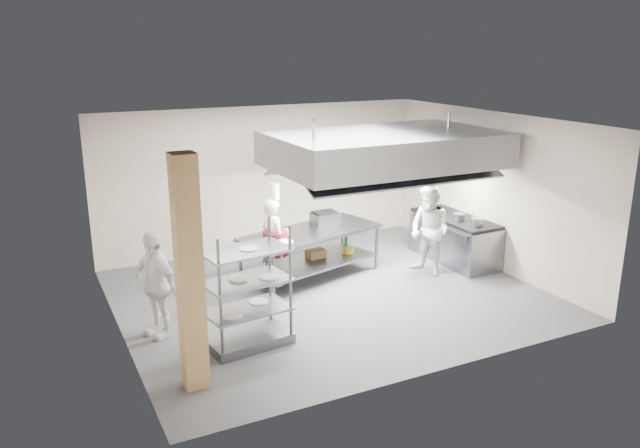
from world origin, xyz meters
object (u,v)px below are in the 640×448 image
island (311,254)px  chef_line (430,231)px  cooking_range (454,240)px  chef_plating (155,284)px  chef_head (273,242)px  griddle (325,219)px  stockpot (459,217)px  pass_rack (247,287)px

island → chef_line: chef_line is taller
cooking_range → chef_plating: 6.14m
island → chef_head: chef_head is taller
chef_head → griddle: size_ratio=3.37×
island → stockpot: 2.98m
pass_rack → cooking_range: 5.27m
chef_plating → cooking_range: bearing=74.3°
island → chef_line: size_ratio=1.58×
cooking_range → stockpot: (-0.14, -0.27, 0.56)m
chef_line → stockpot: (0.78, 0.13, 0.13)m
pass_rack → chef_head: bearing=51.5°
chef_head → stockpot: 3.67m
cooking_range → griddle: bearing=165.8°
cooking_range → chef_head: chef_head is taller
pass_rack → chef_head: pass_rack is taller
chef_plating → stockpot: 5.96m
chef_plating → griddle: (3.50, 1.39, 0.22)m
chef_head → cooking_range: bearing=-110.4°
chef_head → griddle: chef_head is taller
chef_head → island: bearing=-104.9°
pass_rack → stockpot: pass_rack is taller
cooking_range → chef_plating: bearing=-173.1°
griddle → stockpot: griddle is taller
chef_head → griddle: 1.21m
island → griddle: 0.75m
island → cooking_range: (2.99, -0.39, -0.04)m
chef_line → cooking_range: bearing=99.8°
cooking_range → island: bearing=172.6°
chef_head → chef_line: chef_line is taller
island → cooking_range: bearing=-22.5°
island → cooking_range: island is taller
cooking_range → stockpot: size_ratio=9.01×
chef_plating → griddle: bearing=89.1°
cooking_range → chef_head: (-3.74, 0.40, 0.38)m
chef_line → griddle: (-1.66, 1.05, 0.18)m
cooking_range → chef_plating: size_ratio=1.23×
pass_rack → island: bearing=38.4°
cooking_range → stockpot: stockpot is taller
pass_rack → chef_head: size_ratio=1.12×
chef_line → griddle: chef_line is taller
chef_head → chef_plating: 2.60m
pass_rack → chef_line: size_ratio=1.05×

